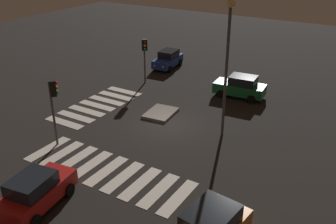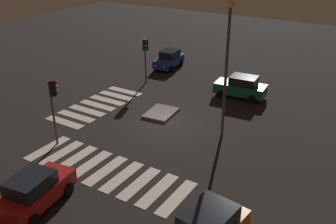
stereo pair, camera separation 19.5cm
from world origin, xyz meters
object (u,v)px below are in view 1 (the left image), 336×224
car_green (240,87)px  traffic_light_east (54,97)px  car_blue (168,59)px  traffic_island (161,113)px  traffic_light_south (145,50)px  street_lamp (228,48)px  car_red (36,192)px

car_green → traffic_light_east: size_ratio=0.99×
car_blue → car_green: size_ratio=0.95×
traffic_island → traffic_light_south: traffic_light_south is taller
traffic_light_east → traffic_light_south: size_ratio=1.07×
traffic_island → street_lamp: street_lamp is taller
car_green → street_lamp: (6.78, 1.47, 4.96)m
traffic_island → street_lamp: 7.74m
car_green → street_lamp: size_ratio=0.48×
street_lamp → car_red: bearing=-22.1°
car_blue → car_red: car_red is taller
street_lamp → car_blue: bearing=-134.6°
car_red → car_blue: bearing=6.8°
traffic_island → car_green: bearing=149.1°
car_blue → traffic_light_south: (4.86, 0.62, 2.17)m
traffic_light_east → car_red: bearing=-106.0°
car_green → car_red: car_red is taller
traffic_island → car_blue: size_ratio=0.68×
car_green → car_red: (18.04, -3.10, 0.01)m
car_red → traffic_light_south: (-16.66, -5.19, 2.11)m
car_red → traffic_light_east: traffic_light_east is taller
traffic_light_east → car_green: bearing=10.5°
traffic_light_east → street_lamp: size_ratio=0.49×
car_red → street_lamp: (-11.25, 4.58, 4.95)m
car_red → traffic_light_east: size_ratio=1.01×
traffic_light_south → street_lamp: size_ratio=0.45×
traffic_island → car_green: (-6.14, 3.68, 0.78)m
car_blue → traffic_light_east: size_ratio=0.94×
traffic_light_east → traffic_island: bearing=14.2°
street_lamp → traffic_light_east: bearing=-52.1°
traffic_light_east → traffic_light_south: 11.88m
traffic_light_south → traffic_island: bearing=-0.8°
car_blue → traffic_island: bearing=23.7°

